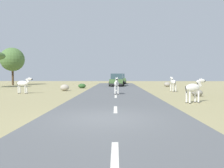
{
  "coord_description": "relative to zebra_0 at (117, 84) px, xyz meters",
  "views": [
    {
      "loc": [
        0.46,
        -8.3,
        1.73
      ],
      "look_at": [
        0.13,
        9.59,
        0.91
      ],
      "focal_mm": 35.21,
      "sensor_mm": 36.0,
      "label": 1
    }
  ],
  "objects": [
    {
      "name": "lane_markings",
      "position": [
        -0.07,
        -10.82,
        -0.85
      ],
      "size": [
        0.16,
        56.0,
        0.01
      ],
      "color": "silver",
      "rests_on": "road"
    },
    {
      "name": "zebra_0",
      "position": [
        0.0,
        0.0,
        0.0
      ],
      "size": [
        0.42,
        1.52,
        1.44
      ],
      "rotation": [
        0.0,
        0.0,
        3.17
      ],
      "color": "silver",
      "rests_on": "road"
    },
    {
      "name": "rock_1",
      "position": [
        -5.29,
        4.15,
        -0.57
      ],
      "size": [
        0.89,
        0.81,
        0.67
      ],
      "primitive_type": "ellipsoid",
      "color": "#A89E8C",
      "rests_on": "ground_plane"
    },
    {
      "name": "rock_2",
      "position": [
        6.26,
        -0.99,
        -0.64
      ],
      "size": [
        0.83,
        0.85,
        0.53
      ],
      "primitive_type": "ellipsoid",
      "color": "gray",
      "rests_on": "ground_plane"
    },
    {
      "name": "zebra_2",
      "position": [
        -8.23,
        1.07,
        -0.04
      ],
      "size": [
        1.54,
        0.55,
        1.46
      ],
      "rotation": [
        0.0,
        0.0,
        4.56
      ],
      "color": "silver",
      "rests_on": "ground_plane"
    },
    {
      "name": "ground_plane",
      "position": [
        -0.51,
        -9.82,
        -0.91
      ],
      "size": [
        90.0,
        90.0,
        0.0
      ],
      "primitive_type": "plane",
      "color": "#998E60"
    },
    {
      "name": "rock_0",
      "position": [
        6.88,
        11.63,
        -0.59
      ],
      "size": [
        0.85,
        0.8,
        0.62
      ],
      "primitive_type": "ellipsoid",
      "color": "gray",
      "rests_on": "ground_plane"
    },
    {
      "name": "car_0",
      "position": [
        0.09,
        12.92,
        -0.06
      ],
      "size": [
        2.24,
        4.44,
        1.74
      ],
      "rotation": [
        0.0,
        0.0,
        3.08
      ],
      "color": "#476B38",
      "rests_on": "road"
    },
    {
      "name": "zebra_1",
      "position": [
        5.55,
        3.49,
        -0.01
      ],
      "size": [
        0.48,
        1.59,
        1.5
      ],
      "rotation": [
        0.0,
        0.0,
        0.07
      ],
      "color": "silver",
      "rests_on": "ground_plane"
    },
    {
      "name": "car_1",
      "position": [
        0.53,
        20.18,
        -0.06
      ],
      "size": [
        2.23,
        4.44,
        1.74
      ],
      "rotation": [
        0.0,
        0.0,
        3.21
      ],
      "color": "#476B38",
      "rests_on": "road"
    },
    {
      "name": "zebra_3",
      "position": [
        4.58,
        -5.03,
        -0.02
      ],
      "size": [
        1.48,
        0.9,
        1.49
      ],
      "rotation": [
        0.0,
        0.0,
        5.15
      ],
      "color": "silver",
      "rests_on": "ground_plane"
    },
    {
      "name": "tree_1",
      "position": [
        -16.05,
        15.57,
        3.06
      ],
      "size": [
        3.61,
        3.61,
        5.78
      ],
      "color": "#4C3823",
      "rests_on": "ground_plane"
    },
    {
      "name": "road",
      "position": [
        -0.07,
        -9.82,
        -0.88
      ],
      "size": [
        6.0,
        64.0,
        0.05
      ],
      "primitive_type": "cube",
      "color": "#56595B",
      "rests_on": "ground_plane"
    },
    {
      "name": "bush_1",
      "position": [
        -4.19,
        8.51,
        -0.63
      ],
      "size": [
        0.93,
        0.84,
        0.56
      ],
      "primitive_type": "ellipsoid",
      "color": "#2D5628",
      "rests_on": "ground_plane"
    }
  ]
}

